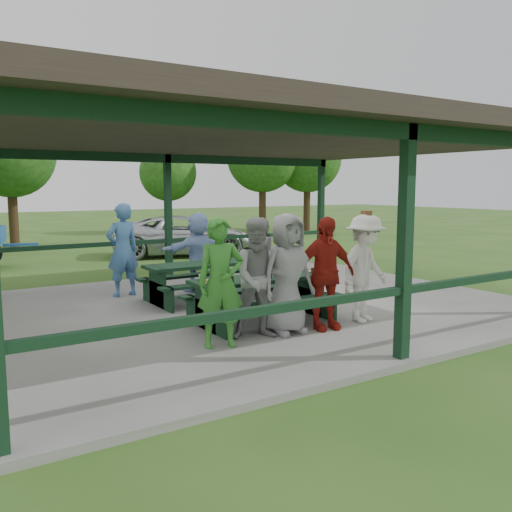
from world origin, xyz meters
TOP-DOWN VIEW (x-y plane):
  - ground at (0.00, 0.00)m, footprint 90.00×90.00m
  - concrete_slab at (0.00, 0.00)m, footprint 10.00×8.00m
  - pavilion_structure at (0.00, 0.00)m, footprint 10.60×8.60m
  - picnic_table_near at (-0.50, -1.20)m, footprint 2.39×1.39m
  - picnic_table_far at (-0.33, 0.80)m, footprint 2.74×1.39m
  - table_setting at (-0.55, -1.18)m, footprint 2.29×0.45m
  - contestant_green at (-1.75, -2.09)m, footprint 0.76×0.60m
  - contestant_grey_left at (-1.05, -2.02)m, footprint 1.04×0.93m
  - contestant_grey_mid at (-0.55, -2.01)m, footprint 0.92×0.62m
  - contestant_red at (0.07, -2.13)m, footprint 1.09×0.59m
  - contestant_white_fedora at (0.94, -2.11)m, footprint 1.28×0.93m
  - spectator_lblue at (-0.19, 1.78)m, footprint 1.58×0.53m
  - spectator_blue at (-1.74, 2.10)m, footprint 0.74×0.54m
  - spectator_grey at (1.34, 1.66)m, footprint 0.87×0.76m
  - pickup_truck at (2.47, 8.19)m, footprint 5.33×3.74m
  - tree_left at (-2.03, 14.08)m, footprint 3.38×3.38m
  - tree_mid at (5.62, 16.92)m, footprint 2.85×2.85m
  - tree_right at (9.76, 14.59)m, footprint 3.60×3.60m
  - tree_far_right at (12.41, 14.33)m, footprint 3.59×3.59m

SIDE VIEW (x-z plane):
  - ground at x=0.00m, z-range 0.00..0.00m
  - concrete_slab at x=0.00m, z-range 0.00..0.10m
  - picnic_table_near at x=-0.50m, z-range 0.19..0.94m
  - picnic_table_far at x=-0.33m, z-range 0.20..0.95m
  - pickup_truck at x=2.47m, z-range 0.00..1.35m
  - spectator_grey at x=1.34m, z-range 0.10..1.61m
  - table_setting at x=-0.55m, z-range 0.83..0.93m
  - spectator_lblue at x=-0.19m, z-range 0.10..1.79m
  - contestant_red at x=0.07m, z-range 0.10..1.87m
  - contestant_grey_left at x=-1.05m, z-range 0.10..1.88m
  - contestant_white_fedora at x=0.94m, z-range 0.08..1.91m
  - contestant_green at x=-1.75m, z-range 0.10..1.91m
  - contestant_grey_mid at x=-0.55m, z-range 0.10..1.93m
  - spectator_blue at x=-1.74m, z-range 0.10..2.00m
  - tree_mid at x=5.62m, z-range 0.78..5.22m
  - pavilion_structure at x=0.00m, z-range 1.55..4.79m
  - tree_left at x=-2.03m, z-range 0.93..6.22m
  - tree_far_right at x=12.41m, z-range 0.99..6.59m
  - tree_right at x=9.76m, z-range 0.99..6.63m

